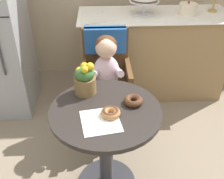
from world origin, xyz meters
TOP-DOWN VIEW (x-y plane):
  - cafe_table at (0.00, 0.00)m, footprint 0.72×0.72m
  - wicker_chair at (0.03, 0.72)m, footprint 0.42×0.45m
  - seated_child at (0.03, 0.57)m, footprint 0.27×0.32m
  - paper_napkin at (-0.03, -0.12)m, footprint 0.26×0.28m
  - donut_front at (0.03, -0.06)m, footprint 0.12×0.12m
  - donut_mid at (0.18, 0.05)m, footprint 0.12×0.12m
  - flower_vase at (-0.13, 0.20)m, footprint 0.15×0.15m
  - display_counter at (0.55, 1.30)m, footprint 1.56×0.62m
  - round_layer_cake at (0.87, 1.28)m, footprint 0.18×0.18m

SIDE VIEW (x-z plane):
  - display_counter at x=0.55m, z-range 0.00..0.90m
  - cafe_table at x=0.00m, z-range 0.15..0.87m
  - wicker_chair at x=0.03m, z-range 0.16..1.12m
  - seated_child at x=0.03m, z-range 0.31..1.04m
  - paper_napkin at x=-0.03m, z-range 0.72..0.72m
  - donut_front at x=0.03m, z-range 0.72..0.77m
  - donut_mid at x=0.18m, z-range 0.72..0.77m
  - flower_vase at x=-0.13m, z-range 0.71..0.94m
  - round_layer_cake at x=0.87m, z-range 0.89..1.02m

